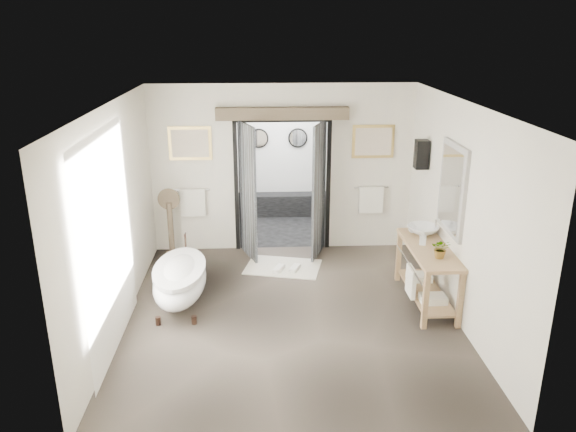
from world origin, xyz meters
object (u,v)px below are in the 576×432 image
at_px(rug, 283,267).
at_px(basin, 423,231).
at_px(vanity, 426,270).
at_px(clawfoot_tub, 180,279).

height_order(rug, basin, basin).
bearing_deg(rug, basin, -23.24).
height_order(vanity, rug, vanity).
height_order(clawfoot_tub, basin, basin).
relative_size(vanity, basin, 3.43).
relative_size(clawfoot_tub, rug, 1.36).
bearing_deg(basin, rug, 162.37).
relative_size(rug, basin, 2.58).
xyz_separation_m(clawfoot_tub, basin, (3.54, 0.33, 0.54)).
xyz_separation_m(vanity, rug, (-1.98, 1.32, -0.50)).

